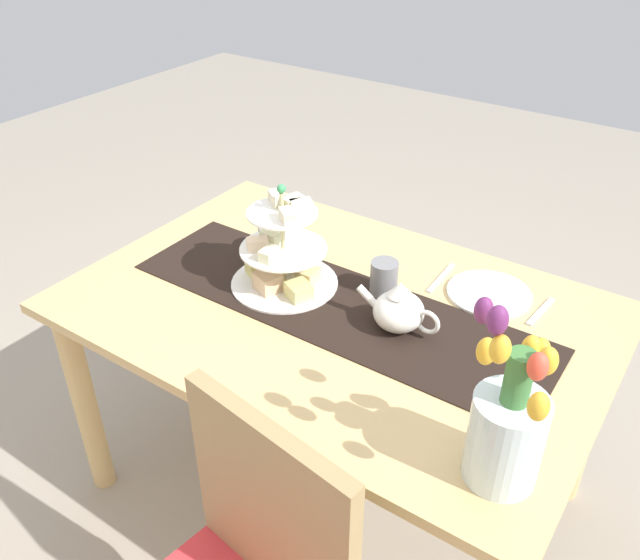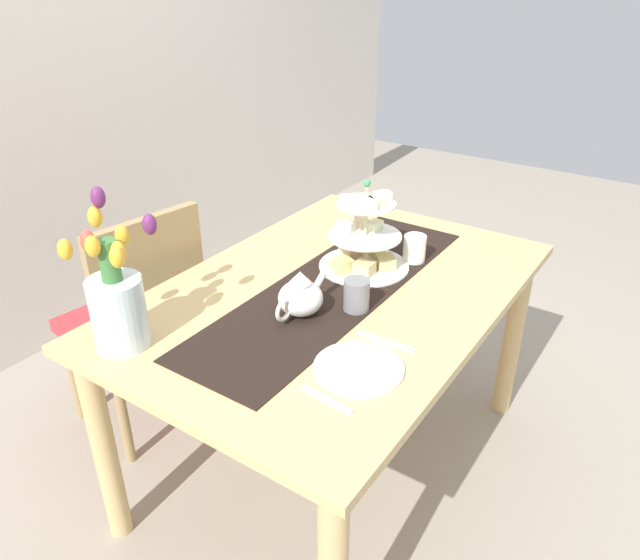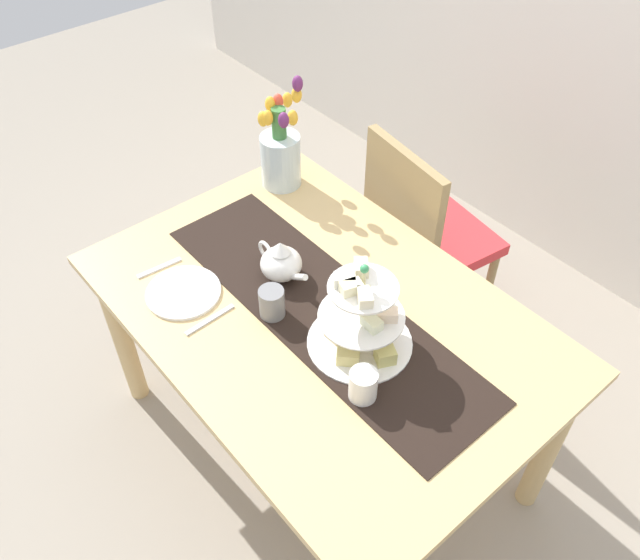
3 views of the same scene
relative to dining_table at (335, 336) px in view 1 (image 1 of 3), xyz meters
The scene contains 11 objects.
ground_plane 0.62m from the dining_table, ahead, with size 8.00×8.00×0.00m, color gray.
dining_table is the anchor object (origin of this frame).
table_runner 0.11m from the dining_table, 90.00° to the left, with size 1.18×0.34×0.00m, color black.
tiered_cake_stand 0.26m from the dining_table, ahead, with size 0.30×0.30×0.30m.
teapot 0.25m from the dining_table, behind, with size 0.24×0.13×0.14m.
tulip_vase 0.69m from the dining_table, 152.15° to the left, with size 0.19×0.18×0.42m.
dinner_plate_left 0.44m from the dining_table, 139.42° to the right, with size 0.23×0.23×0.01m, color white.
fork_left 0.55m from the dining_table, 149.43° to the right, with size 0.02×0.15×0.01m, color silver.
knife_left 0.35m from the dining_table, 122.72° to the right, with size 0.01×0.17×0.01m, color silver.
mug_grey 0.21m from the dining_table, 122.51° to the right, with size 0.08×0.08×0.10m, color slate.
mug_white_text 0.36m from the dining_table, 20.56° to the right, with size 0.08×0.08×0.10m, color white.
Camera 1 is at (-0.78, 1.22, 1.76)m, focal length 37.04 mm.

